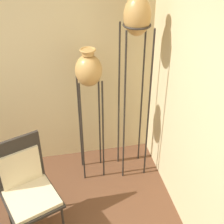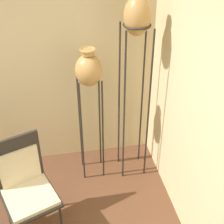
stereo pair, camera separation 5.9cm
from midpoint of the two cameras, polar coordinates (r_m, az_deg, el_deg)
The scene contains 3 objects.
vase_stand_tall at distance 3.19m, azimuth 4.03°, elevation 15.70°, with size 0.30×0.30×2.23m.
vase_stand_medium at distance 3.32m, azimuth -4.78°, elevation 6.94°, with size 0.29×0.29×1.65m.
chair at distance 3.21m, azimuth -15.84°, elevation -12.76°, with size 0.64×0.64×1.06m.
Camera 1 is at (0.64, -1.54, 2.82)m, focal length 50.00 mm.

